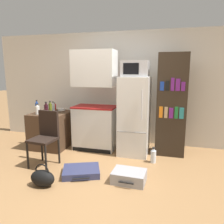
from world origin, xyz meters
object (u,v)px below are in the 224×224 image
object	(u,v)px
handbag	(43,178)
bowl	(61,109)
bottle_clear_short	(53,107)
bottle_wine_dark	(46,109)
side_table	(52,130)
refrigerator	(134,116)
bottle_ketchup_red	(55,107)
water_bottle_front	(153,156)
microwave	(135,69)
suitcase_large_flat	(81,171)
suitcase_small_flat	(129,176)
kitchen_hutch	(95,105)
bottle_blue_soda	(37,107)
bottle_olive_oil	(50,108)
bottle_milk_white	(38,110)
chair	(46,133)
bookshelf	(171,105)

from	to	relation	value
handbag	bowl	bearing A→B (deg)	109.41
bottle_clear_short	bottle_wine_dark	bearing A→B (deg)	-80.63
side_table	handbag	bearing A→B (deg)	-64.31
refrigerator	bottle_clear_short	world-z (taller)	refrigerator
bottle_ketchup_red	water_bottle_front	size ratio (longest dim) A/B	0.58
microwave	suitcase_large_flat	distance (m)	2.06
microwave	suitcase_small_flat	bearing A→B (deg)	-83.72
kitchen_hutch	bottle_clear_short	size ratio (longest dim) A/B	9.49
bottle_blue_soda	bottle_olive_oil	distance (m)	0.36
kitchen_hutch	bottle_wine_dark	distance (m)	0.97
side_table	bottle_olive_oil	bearing A→B (deg)	-62.66
kitchen_hutch	bottle_milk_white	size ratio (longest dim) A/B	9.39
bottle_olive_oil	bowl	size ratio (longest dim) A/B	1.54
handbag	bottle_olive_oil	bearing A→B (deg)	115.59
bottle_ketchup_red	bottle_olive_oil	size ratio (longest dim) A/B	0.63
bottle_clear_short	handbag	xyz separation A→B (m)	(0.75, -1.66, -0.71)
bottle_blue_soda	bottle_ketchup_red	bearing A→B (deg)	54.44
bottle_ketchup_red	suitcase_large_flat	distance (m)	1.95
bottle_ketchup_red	side_table	bearing A→B (deg)	-75.74
kitchen_hutch	bottle_olive_oil	world-z (taller)	kitchen_hutch
kitchen_hutch	bottle_blue_soda	world-z (taller)	kitchen_hutch
microwave	suitcase_large_flat	bearing A→B (deg)	-119.65
bottle_blue_soda	bowl	xyz separation A→B (m)	(0.40, 0.31, -0.09)
microwave	bowl	xyz separation A→B (m)	(-1.66, 0.20, -0.88)
bottle_olive_oil	handbag	bearing A→B (deg)	-64.41
bottle_milk_white	bottle_wine_dark	world-z (taller)	bottle_wine_dark
chair	suitcase_large_flat	bearing A→B (deg)	-10.55
microwave	chair	distance (m)	1.98
bottle_olive_oil	handbag	distance (m)	1.75
side_table	bottle_blue_soda	distance (m)	0.57
bottle_wine_dark	bottle_ketchup_red	xyz separation A→B (m)	(-0.12, 0.53, -0.04)
side_table	kitchen_hutch	world-z (taller)	kitchen_hutch
bottle_ketchup_red	suitcase_large_flat	size ratio (longest dim) A/B	0.24
bottle_milk_white	bottle_clear_short	size ratio (longest dim) A/B	1.01
microwave	bookshelf	size ratio (longest dim) A/B	0.25
bottle_ketchup_red	kitchen_hutch	bearing A→B (deg)	-8.88
microwave	bottle_clear_short	world-z (taller)	microwave
bookshelf	bottle_wine_dark	distance (m)	2.44
refrigerator	bottle_clear_short	bearing A→B (deg)	178.33
bottle_milk_white	suitcase_small_flat	size ratio (longest dim) A/B	0.43
chair	handbag	size ratio (longest dim) A/B	2.60
bottle_ketchup_red	suitcase_small_flat	size ratio (longest dim) A/B	0.33
bottle_blue_soda	bowl	bearing A→B (deg)	37.76
bowl	suitcase_small_flat	bearing A→B (deg)	-37.25
bottle_olive_oil	suitcase_small_flat	world-z (taller)	bottle_olive_oil
bowl	water_bottle_front	xyz separation A→B (m)	(2.08, -0.57, -0.65)
kitchen_hutch	suitcase_large_flat	distance (m)	1.48
bowl	handbag	world-z (taller)	bowl
bottle_blue_soda	bottle_clear_short	xyz separation A→B (m)	(0.29, 0.17, -0.02)
bookshelf	bottle_blue_soda	bearing A→B (deg)	-174.78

